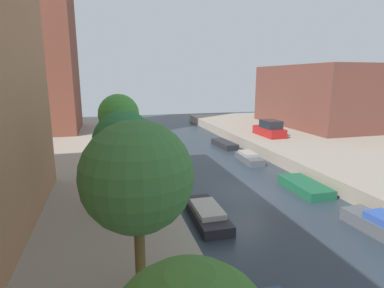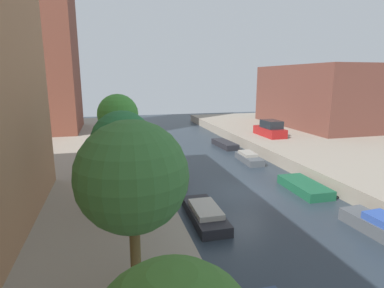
{
  "view_description": "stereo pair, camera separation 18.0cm",
  "coord_description": "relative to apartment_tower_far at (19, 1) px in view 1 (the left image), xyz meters",
  "views": [
    {
      "loc": [
        -7.91,
        -16.43,
        6.95
      ],
      "look_at": [
        -1.09,
        8.37,
        1.41
      ],
      "focal_mm": 29.06,
      "sensor_mm": 36.0,
      "label": 1
    },
    {
      "loc": [
        -7.74,
        -16.48,
        6.95
      ],
      "look_at": [
        -1.09,
        8.37,
        1.41
      ],
      "focal_mm": 29.06,
      "sensor_mm": 36.0,
      "label": 2
    }
  ],
  "objects": [
    {
      "name": "moored_boat_left_2",
      "position": [
        12.59,
        -24.24,
        -14.35
      ],
      "size": [
        1.52,
        4.22,
        0.76
      ],
      "color": "#232328",
      "rests_on": "ground_plane"
    },
    {
      "name": "parked_car",
      "position": [
        24.22,
        -9.48,
        -12.99
      ],
      "size": [
        1.79,
        4.06,
        1.66
      ],
      "color": "maroon",
      "rests_on": "quay_right"
    },
    {
      "name": "moored_boat_right_3",
      "position": [
        19.77,
        -22.03,
        -14.4
      ],
      "size": [
        1.78,
        3.77,
        0.55
      ],
      "color": "#195638",
      "rests_on": "ground_plane"
    },
    {
      "name": "ground_plane",
      "position": [
        16.0,
        -21.44,
        -14.68
      ],
      "size": [
        84.0,
        84.0,
        0.0
      ],
      "primitive_type": "plane",
      "color": "#28333D"
    },
    {
      "name": "moored_boat_left_4",
      "position": [
        12.12,
        -10.79,
        -14.4
      ],
      "size": [
        1.39,
        3.93,
        0.56
      ],
      "color": "#4C5156",
      "rests_on": "ground_plane"
    },
    {
      "name": "street_tree_3",
      "position": [
        8.75,
        -19.44,
        -9.9
      ],
      "size": [
        2.36,
        2.36,
        5.02
      ],
      "color": "brown",
      "rests_on": "quay_left"
    },
    {
      "name": "moored_boat_right_4",
      "position": [
        19.39,
        -14.81,
        -14.35
      ],
      "size": [
        1.37,
        3.52,
        0.77
      ],
      "color": "#4C5156",
      "rests_on": "ground_plane"
    },
    {
      "name": "low_block_right",
      "position": [
        34.0,
        -4.41,
        -9.99
      ],
      "size": [
        10.0,
        15.91,
        7.37
      ],
      "primitive_type": "cube",
      "color": "brown",
      "rests_on": "quay_right"
    },
    {
      "name": "apartment_tower_far",
      "position": [
        0.0,
        0.0,
        0.0
      ],
      "size": [
        10.0,
        8.89,
        27.36
      ],
      "primitive_type": "cube",
      "color": "brown",
      "rests_on": "quay_left"
    },
    {
      "name": "moored_boat_right_5",
      "position": [
        19.47,
        -8.95,
        -14.4
      ],
      "size": [
        1.59,
        4.02,
        0.56
      ],
      "color": "#232328",
      "rests_on": "ground_plane"
    },
    {
      "name": "street_tree_1",
      "position": [
        8.75,
        -30.15,
        -10.25
      ],
      "size": [
        2.95,
        2.95,
        4.93
      ],
      "color": "brown",
      "rests_on": "quay_left"
    },
    {
      "name": "moored_boat_left_3",
      "position": [
        12.14,
        -16.99,
        -14.36
      ],
      "size": [
        1.72,
        4.48,
        0.75
      ],
      "color": "maroon",
      "rests_on": "ground_plane"
    },
    {
      "name": "street_tree_2",
      "position": [
        8.75,
        -24.24,
        -10.5
      ],
      "size": [
        2.72,
        2.72,
        4.56
      ],
      "color": "brown",
      "rests_on": "quay_left"
    }
  ]
}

